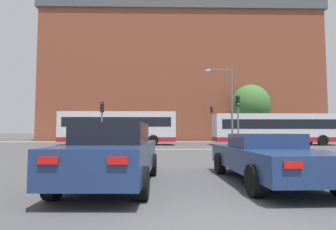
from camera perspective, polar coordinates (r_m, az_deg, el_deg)
The scene contains 15 objects.
stop_line_strip at distance 19.45m, azimuth 1.16°, elevation -7.47°, with size 7.89×0.30×0.01m, color silver.
far_pavement at distance 34.30m, azimuth 0.17°, elevation -5.83°, with size 68.76×2.50×0.01m, color gray.
brick_civic_building at distance 44.84m, azimuth 2.71°, elevation 8.48°, with size 42.26×14.58×28.23m.
car_saloon_left at distance 6.56m, azimuth -11.71°, elevation -8.15°, with size 2.02×4.59×1.50m.
car_roadster_right at distance 7.23m, azimuth 20.75°, elevation -8.56°, with size 2.06×4.70×1.24m.
bus_crossing_lead at distance 26.28m, azimuth -10.71°, elevation -2.65°, with size 11.20×2.70×3.23m.
bus_crossing_trailing at distance 27.93m, azimuth 22.54°, elevation -2.72°, with size 12.32×2.72×3.02m.
traffic_light_near_right at distance 20.81m, azimuth 15.00°, elevation 0.43°, with size 0.26×0.31×4.06m.
traffic_light_near_left at distance 21.25m, azimuth -14.20°, elevation -0.39°, with size 0.26×0.31×3.63m.
traffic_light_far_right at distance 34.18m, azimuth 9.49°, elevation -0.69°, with size 0.26×0.31×4.57m.
street_lamp_junction at distance 22.77m, azimuth 12.68°, elevation 3.69°, with size 2.36×0.36×6.74m.
pedestrian_waiting at distance 35.59m, azimuth 15.19°, elevation -4.15°, with size 0.44×0.43×1.59m.
pedestrian_walking_east at distance 34.53m, azimuth -12.23°, elevation -3.99°, with size 0.32×0.44×1.79m.
pedestrian_walking_west at distance 34.80m, azimuth -11.39°, elevation -4.14°, with size 0.38×0.46×1.66m.
tree_by_building at distance 36.91m, azimuth 17.53°, elevation 2.14°, with size 5.14×5.14×7.63m.
Camera 1 is at (-0.77, -3.07, 1.29)m, focal length 28.00 mm.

